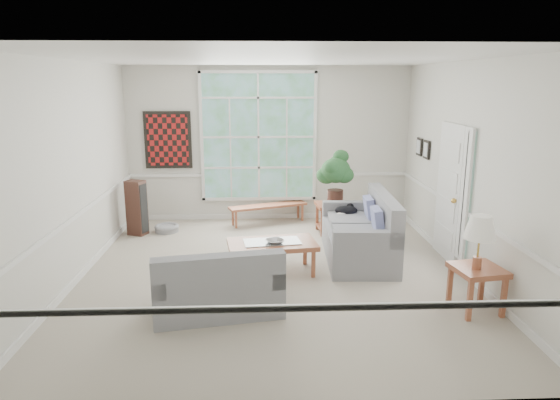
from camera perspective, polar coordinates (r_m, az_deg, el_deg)
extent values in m
cube|color=#A79D8C|center=(7.29, -0.73, -8.47)|extent=(5.50, 6.00, 0.01)
cube|color=white|center=(6.76, -0.80, 15.86)|extent=(5.50, 6.00, 0.02)
cube|color=silver|center=(9.83, -1.29, 6.37)|extent=(5.50, 0.02, 3.00)
cube|color=silver|center=(3.96, 0.55, -4.53)|extent=(5.50, 0.02, 3.00)
cube|color=silver|center=(7.32, -22.84, 2.83)|extent=(0.02, 6.00, 3.00)
cube|color=silver|center=(7.47, 20.86, 3.20)|extent=(0.02, 6.00, 3.00)
cube|color=white|center=(9.77, -2.47, 7.21)|extent=(2.30, 0.08, 2.40)
cube|color=white|center=(8.09, 18.69, 0.85)|extent=(0.08, 0.90, 2.10)
cube|color=white|center=(7.49, 20.44, 0.53)|extent=(0.08, 0.26, 1.90)
cube|color=#5B1312|center=(9.93, -12.69, 6.70)|extent=(0.90, 0.06, 1.10)
cube|color=black|center=(9.07, 16.36, 5.54)|extent=(0.04, 0.26, 0.32)
cube|color=black|center=(9.44, 15.59, 5.89)|extent=(0.04, 0.26, 0.32)
cube|color=gray|center=(7.83, 8.96, -3.08)|extent=(1.07, 1.93, 1.02)
cube|color=gray|center=(6.07, -7.17, -9.01)|extent=(1.62, 1.03, 0.82)
cube|color=#A05639|center=(7.25, -0.90, -6.58)|extent=(1.33, 0.85, 0.47)
imported|color=gray|center=(7.09, -0.59, -4.73)|extent=(0.40, 0.40, 0.07)
cube|color=#A05639|center=(9.74, -1.36, -1.61)|extent=(1.56, 0.81, 0.36)
cube|color=#A05639|center=(9.16, 5.88, -2.06)|extent=(0.59, 0.59, 0.55)
cube|color=#A05639|center=(6.53, 21.51, -9.46)|extent=(0.63, 0.63, 0.56)
cylinder|color=gray|center=(9.45, -12.81, -3.16)|extent=(0.52, 0.52, 0.13)
cube|color=#3E231B|center=(9.31, -16.06, -0.86)|extent=(0.38, 0.34, 0.99)
ellipsoid|color=black|center=(8.42, 7.57, -1.13)|extent=(0.41, 0.31, 0.18)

